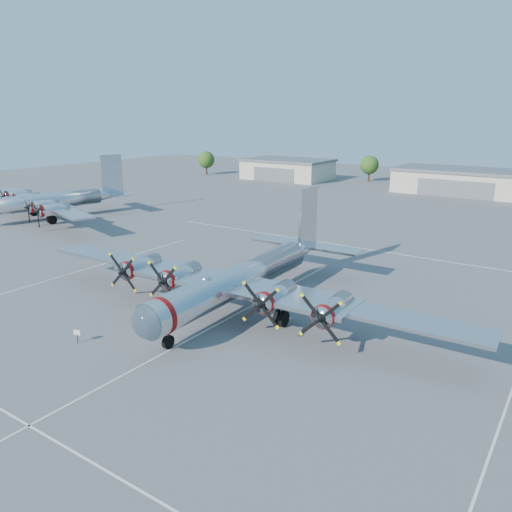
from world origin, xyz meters
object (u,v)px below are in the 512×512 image
Objects in this scene: hangar_center at (463,181)px; info_placard at (77,334)px; tree_far_west at (206,160)px; bomber_west at (53,218)px; hangar_west at (287,169)px; main_bomber_b29 at (243,307)px; tree_west at (369,165)px.

hangar_center is 26.78× the size of info_placard.
tree_far_west is 0.17× the size of bomber_west.
hangar_west reaches higher than info_placard.
hangar_center is at bearing -0.00° from hangar_west.
info_placard is (38.31, -95.70, -1.96)m from hangar_west.
main_bomber_b29 is (69.47, -78.47, -4.22)m from tree_far_west.
hangar_west is at bearing 92.02° from info_placard.
hangar_west is 3.40× the size of tree_west.
tree_west is 105.39m from info_placard.
hangar_center is 4.31× the size of tree_far_west.
hangar_west reaches higher than bomber_west.
hangar_west is at bearing -158.11° from tree_west.
hangar_west is 25.36m from tree_far_west.
info_placard is at bearing -68.18° from hangar_west.
info_placard is at bearing -55.39° from tree_far_west.
tree_west is (-25.00, 8.04, 1.51)m from hangar_center.
hangar_west is at bearing 180.00° from hangar_center.
tree_far_west is at bearing 121.93° from bomber_west.
bomber_west is at bearing -126.63° from hangar_center.
main_bomber_b29 is at bearing -61.65° from hangar_west.
hangar_west is 68.27m from bomber_west.
tree_west is at bearing 14.93° from tree_far_west.
main_bomber_b29 is (-0.53, -82.43, -2.71)m from hangar_center.
hangar_west is 21.61m from tree_west.
main_bomber_b29 is 14.65m from info_placard.
tree_far_west is at bearing 130.12° from main_bomber_b29.
tree_far_west and tree_west have the same top height.
hangar_center is 4.31× the size of tree_west.
main_bomber_b29 reaches higher than info_placard.
tree_west is at bearing 80.21° from info_placard.
tree_west is at bearing 103.73° from main_bomber_b29.
hangar_west is 45.00m from hangar_center.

